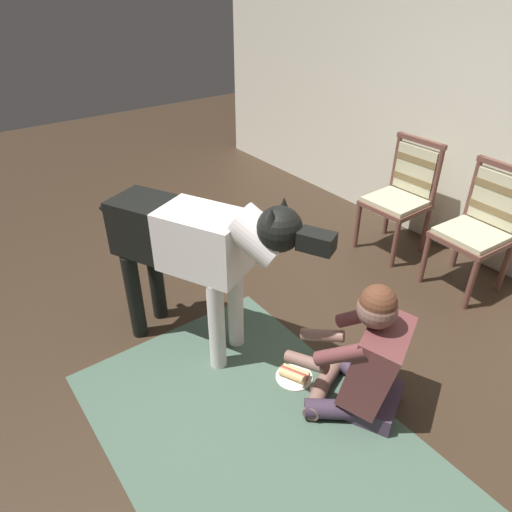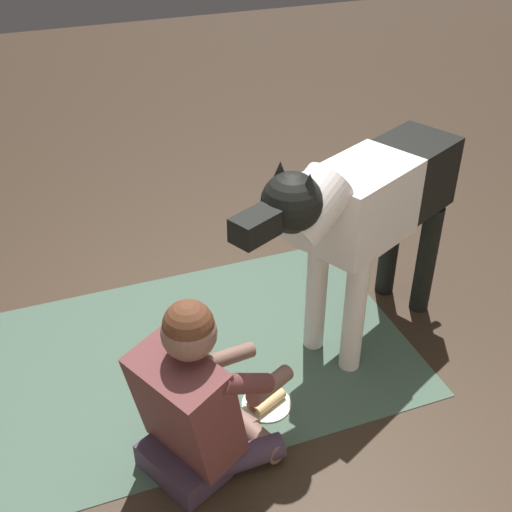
{
  "view_description": "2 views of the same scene",
  "coord_description": "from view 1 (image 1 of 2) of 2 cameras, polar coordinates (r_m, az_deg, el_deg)",
  "views": [
    {
      "loc": [
        1.45,
        -1.05,
        2.18
      ],
      "look_at": [
        -0.39,
        0.32,
        0.75
      ],
      "focal_mm": 32.64,
      "sensor_mm": 36.0,
      "label": 1
    },
    {
      "loc": [
        0.74,
        2.35,
        2.27
      ],
      "look_at": [
        -0.12,
        0.06,
        0.63
      ],
      "focal_mm": 45.99,
      "sensor_mm": 36.0,
      "label": 2
    }
  ],
  "objects": [
    {
      "name": "ground_plane",
      "position": [
        2.82,
        -0.44,
        -18.65
      ],
      "size": [
        13.24,
        13.24,
        0.0
      ],
      "primitive_type": "plane",
      "color": "#34261A"
    },
    {
      "name": "large_dog",
      "position": [
        2.77,
        -7.32,
        1.27
      ],
      "size": [
        1.44,
        0.79,
        1.17
      ],
      "color": "silver",
      "rests_on": "ground"
    },
    {
      "name": "dining_chair_left_of_pair",
      "position": [
        4.21,
        17.61,
        7.57
      ],
      "size": [
        0.47,
        0.47,
        0.98
      ],
      "color": "brown",
      "rests_on": "ground"
    },
    {
      "name": "person_sitting_on_floor",
      "position": [
        2.68,
        13.36,
        -12.28
      ],
      "size": [
        0.72,
        0.63,
        0.84
      ],
      "color": "#3F3043",
      "rests_on": "ground"
    },
    {
      "name": "hot_dog_on_plate",
      "position": [
        2.99,
        4.72,
        -14.32
      ],
      "size": [
        0.23,
        0.23,
        0.06
      ],
      "color": "silver",
      "rests_on": "ground"
    },
    {
      "name": "area_rug",
      "position": [
        2.66,
        1.72,
        -22.79
      ],
      "size": [
        2.34,
        1.41,
        0.01
      ],
      "primitive_type": "cube",
      "color": "#435A4A",
      "rests_on": "ground"
    },
    {
      "name": "dining_chair_right_of_pair",
      "position": [
        3.89,
        25.9,
        3.66
      ],
      "size": [
        0.49,
        0.49,
        0.98
      ],
      "color": "brown",
      "rests_on": "ground"
    }
  ]
}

